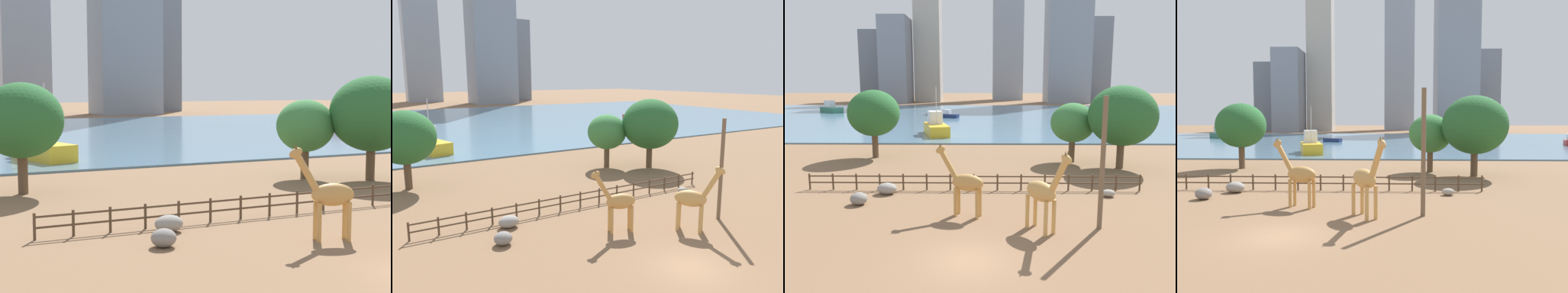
{
  "view_description": "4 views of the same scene",
  "coord_description": "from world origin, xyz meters",
  "views": [
    {
      "loc": [
        -17.69,
        -16.25,
        7.16
      ],
      "look_at": [
        3.03,
        28.63,
        2.31
      ],
      "focal_mm": 55.0,
      "sensor_mm": 36.0,
      "label": 1
    },
    {
      "loc": [
        -15.19,
        -13.98,
        10.54
      ],
      "look_at": [
        3.55,
        16.74,
        3.99
      ],
      "focal_mm": 35.0,
      "sensor_mm": 36.0,
      "label": 2
    },
    {
      "loc": [
        0.83,
        -16.88,
        8.38
      ],
      "look_at": [
        0.37,
        17.09,
        2.62
      ],
      "focal_mm": 35.0,
      "sensor_mm": 36.0,
      "label": 3
    },
    {
      "loc": [
        5.26,
        -18.31,
        5.88
      ],
      "look_at": [
        3.62,
        26.54,
        2.49
      ],
      "focal_mm": 35.0,
      "sensor_mm": 36.0,
      "label": 4
    }
  ],
  "objects": [
    {
      "name": "giraffe_companion",
      "position": [
        -0.45,
        6.19,
        2.19
      ],
      "size": [
        3.26,
        1.55,
        4.58
      ],
      "rotation": [
        0.0,
        0.0,
        2.83
      ],
      "color": "#C18C47",
      "rests_on": "ground"
    },
    {
      "name": "enclosure_fence",
      "position": [
        -0.03,
        12.0,
        0.75
      ],
      "size": [
        26.12,
        0.14,
        1.3
      ],
      "color": "#4C3826",
      "rests_on": "ground"
    },
    {
      "name": "skyline_tower_short",
      "position": [
        50.21,
        158.51,
        18.06
      ],
      "size": [
        10.87,
        12.15,
        36.12
      ],
      "primitive_type": "cube",
      "color": "slate",
      "rests_on": "ground"
    },
    {
      "name": "ground_plane",
      "position": [
        0.0,
        80.0,
        0.0
      ],
      "size": [
        400.0,
        400.0,
        0.0
      ],
      "primitive_type": "plane",
      "color": "brown"
    },
    {
      "name": "boat_tug",
      "position": [
        -41.08,
        86.08,
        1.3
      ],
      "size": [
        7.46,
        6.62,
        3.25
      ],
      "rotation": [
        0.0,
        0.0,
        5.62
      ],
      "color": "#337259",
      "rests_on": "harbor_water"
    },
    {
      "name": "boat_ferry",
      "position": [
        -7.63,
        71.26,
        0.85
      ],
      "size": [
        4.62,
        3.02,
        1.91
      ],
      "rotation": [
        0.0,
        0.0,
        5.92
      ],
      "color": "navy",
      "rests_on": "harbor_water"
    },
    {
      "name": "tree_left_large",
      "position": [
        14.06,
        19.98,
        5.16
      ],
      "size": [
        6.5,
        6.5,
        8.11
      ],
      "color": "brown",
      "rests_on": "ground"
    },
    {
      "name": "tree_center_broad",
      "position": [
        -11.51,
        25.0,
        4.98
      ],
      "size": [
        5.67,
        5.67,
        7.55
      ],
      "color": "brown",
      "rests_on": "ground"
    },
    {
      "name": "boat_sailboat",
      "position": [
        -6.95,
        42.63,
        1.44
      ],
      "size": [
        5.12,
        8.78,
        7.46
      ],
      "rotation": [
        0.0,
        0.0,
        4.99
      ],
      "color": "gold",
      "rests_on": "harbor_water"
    },
    {
      "name": "skyline_tower_needle",
      "position": [
        -35.57,
        141.03,
        17.02
      ],
      "size": [
        11.02,
        15.11,
        34.03
      ],
      "primitive_type": "cube",
      "color": "gray",
      "rests_on": "ground"
    },
    {
      "name": "skyline_tower_glass",
      "position": [
        11.21,
        166.91,
        51.8
      ],
      "size": [
        13.97,
        10.11,
        103.6
      ],
      "primitive_type": "cube",
      "color": "#939EAD",
      "rests_on": "ground"
    },
    {
      "name": "giraffe_tall",
      "position": [
        4.07,
        3.65,
        2.33
      ],
      "size": [
        2.4,
        3.1,
        4.92
      ],
      "rotation": [
        0.0,
        0.0,
        5.32
      ],
      "color": "tan",
      "rests_on": "ground"
    },
    {
      "name": "skyline_block_left",
      "position": [
        -23.79,
        150.93,
        30.98
      ],
      "size": [
        10.9,
        10.6,
        61.96
      ],
      "primitive_type": "cube",
      "color": "#B7B2A8",
      "rests_on": "ground"
    },
    {
      "name": "boulder_small",
      "position": [
        9.95,
        10.42,
        0.27
      ],
      "size": [
        0.97,
        0.72,
        0.54
      ],
      "primitive_type": "ellipsoid",
      "color": "gray",
      "rests_on": "ground"
    },
    {
      "name": "skyline_block_right",
      "position": [
        33.67,
        140.97,
        37.29
      ],
      "size": [
        16.61,
        15.21,
        74.59
      ],
      "primitive_type": "cube",
      "color": "gray",
      "rests_on": "ground"
    },
    {
      "name": "boulder_near_fence",
      "position": [
        -7.92,
        8.33,
        0.42
      ],
      "size": [
        1.18,
        1.13,
        0.85
      ],
      "primitive_type": "ellipsoid",
      "color": "gray",
      "rests_on": "ground"
    },
    {
      "name": "tree_right_tall",
      "position": [
        9.98,
        22.93,
        4.15
      ],
      "size": [
        4.59,
        4.59,
        6.25
      ],
      "color": "brown",
      "rests_on": "ground"
    },
    {
      "name": "skyline_block_central",
      "position": [
        -46.83,
        152.24,
        15.16
      ],
      "size": [
        12.24,
        9.76,
        30.32
      ],
      "primitive_type": "cube",
      "color": "slate",
      "rests_on": "ground"
    },
    {
      "name": "harbor_water",
      "position": [
        0.0,
        77.0,
        0.1
      ],
      "size": [
        180.0,
        86.0,
        0.2
      ],
      "primitive_type": "cube",
      "color": "slate",
      "rests_on": "ground"
    },
    {
      "name": "boulder_by_pole",
      "position": [
        -6.62,
        10.88,
        0.43
      ],
      "size": [
        1.46,
        1.14,
        0.85
      ],
      "primitive_type": "ellipsoid",
      "color": "gray",
      "rests_on": "ground"
    },
    {
      "name": "utility_pole",
      "position": [
        7.45,
        4.2,
        3.82
      ],
      "size": [
        0.28,
        0.28,
        7.64
      ],
      "primitive_type": "cylinder",
      "color": "brown",
      "rests_on": "ground"
    }
  ]
}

